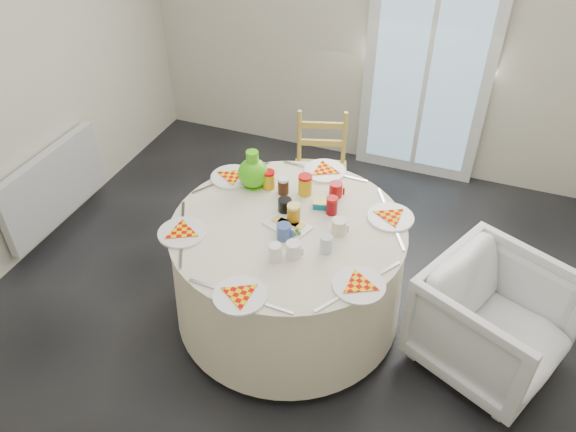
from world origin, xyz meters
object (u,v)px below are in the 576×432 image
(wooden_chair, at_px, (320,169))
(green_pitcher, at_px, (253,166))
(radiator, at_px, (53,186))
(armchair, at_px, (496,315))
(table, at_px, (288,270))

(wooden_chair, bearing_deg, green_pitcher, -124.43)
(wooden_chair, relative_size, green_pitcher, 3.58)
(radiator, bearing_deg, wooden_chair, 23.73)
(wooden_chair, relative_size, armchair, 1.16)
(armchair, relative_size, green_pitcher, 3.08)
(radiator, relative_size, green_pitcher, 4.14)
(table, height_order, wooden_chair, wooden_chair)
(radiator, distance_m, wooden_chair, 1.96)
(table, height_order, armchair, armchair)
(table, distance_m, armchair, 1.22)
(armchair, bearing_deg, green_pitcher, 106.67)
(wooden_chair, xyz_separation_m, armchair, (1.34, -0.93, -0.08))
(radiator, relative_size, table, 0.72)
(radiator, relative_size, armchair, 1.35)
(table, bearing_deg, wooden_chair, 97.11)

